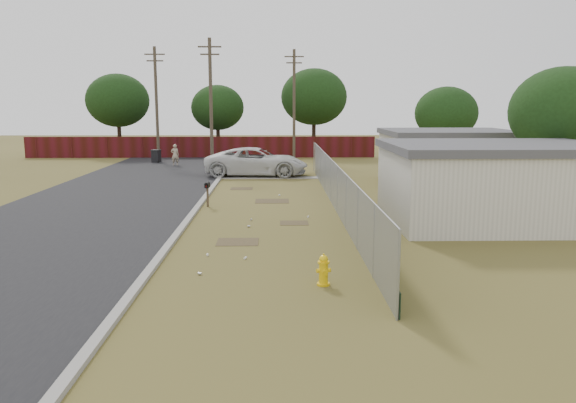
{
  "coord_description": "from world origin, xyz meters",
  "views": [
    {
      "loc": [
        0.52,
        -23.4,
        4.61
      ],
      "look_at": [
        0.93,
        -3.39,
        1.1
      ],
      "focal_mm": 35.0,
      "sensor_mm": 36.0,
      "label": 1
    }
  ],
  "objects_px": {
    "fire_hydrant": "(324,271)",
    "mailbox": "(207,187)",
    "pickup_truck": "(257,162)",
    "pedestrian": "(175,155)",
    "trash_bin": "(156,156)"
  },
  "relations": [
    {
      "from": "fire_hydrant",
      "to": "pedestrian",
      "type": "bearing_deg",
      "value": 107.24
    },
    {
      "from": "pickup_truck",
      "to": "pedestrian",
      "type": "distance_m",
      "value": 8.86
    },
    {
      "from": "fire_hydrant",
      "to": "pickup_truck",
      "type": "distance_m",
      "value": 22.33
    },
    {
      "from": "pickup_truck",
      "to": "trash_bin",
      "type": "relative_size",
      "value": 6.52
    },
    {
      "from": "mailbox",
      "to": "trash_bin",
      "type": "xyz_separation_m",
      "value": [
        -6.39,
        19.43,
        -0.37
      ]
    },
    {
      "from": "mailbox",
      "to": "pedestrian",
      "type": "xyz_separation_m",
      "value": [
        -4.5,
        17.16,
        -0.09
      ]
    },
    {
      "from": "pickup_truck",
      "to": "trash_bin",
      "type": "distance_m",
      "value": 11.81
    },
    {
      "from": "mailbox",
      "to": "trash_bin",
      "type": "relative_size",
      "value": 1.12
    },
    {
      "from": "fire_hydrant",
      "to": "mailbox",
      "type": "height_order",
      "value": "mailbox"
    },
    {
      "from": "pickup_truck",
      "to": "pedestrian",
      "type": "xyz_separation_m",
      "value": [
        -6.33,
        6.2,
        -0.11
      ]
    },
    {
      "from": "pickup_truck",
      "to": "mailbox",
      "type": "bearing_deg",
      "value": 174.28
    },
    {
      "from": "fire_hydrant",
      "to": "mailbox",
      "type": "xyz_separation_m",
      "value": [
        -4.31,
        11.23,
        0.5
      ]
    },
    {
      "from": "mailbox",
      "to": "pickup_truck",
      "type": "xyz_separation_m",
      "value": [
        1.84,
        10.96,
        0.02
      ]
    },
    {
      "from": "mailbox",
      "to": "pedestrian",
      "type": "bearing_deg",
      "value": 104.69
    },
    {
      "from": "pedestrian",
      "to": "mailbox",
      "type": "bearing_deg",
      "value": 94.53
    }
  ]
}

